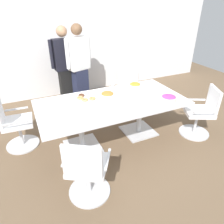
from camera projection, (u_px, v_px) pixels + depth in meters
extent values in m
cube|color=brown|center=(112.00, 139.00, 3.75)|extent=(10.00, 10.00, 0.01)
cube|color=white|center=(70.00, 37.00, 4.98)|extent=(8.00, 0.10, 2.80)
cube|color=white|center=(112.00, 102.00, 3.40)|extent=(2.40, 1.20, 0.04)
cube|color=silver|center=(83.00, 146.00, 3.55)|extent=(0.56, 0.56, 0.02)
cylinder|color=silver|center=(81.00, 129.00, 3.37)|extent=(0.09, 0.09, 0.69)
cube|color=silver|center=(138.00, 131.00, 3.95)|extent=(0.56, 0.56, 0.02)
cylinder|color=silver|center=(139.00, 115.00, 3.77)|extent=(0.09, 0.09, 0.69)
cylinder|color=silver|center=(90.00, 191.00, 2.73)|extent=(0.74, 0.74, 0.02)
cylinder|color=silver|center=(89.00, 179.00, 2.62)|extent=(0.05, 0.05, 0.41)
cube|color=white|center=(88.00, 165.00, 2.51)|extent=(0.63, 0.63, 0.06)
cube|color=white|center=(82.00, 162.00, 2.21)|extent=(0.39, 0.26, 0.42)
cube|color=silver|center=(67.00, 156.00, 2.48)|extent=(0.22, 0.33, 0.02)
cube|color=silver|center=(108.00, 159.00, 2.43)|extent=(0.22, 0.33, 0.02)
cylinder|color=silver|center=(194.00, 132.00, 3.90)|extent=(0.72, 0.72, 0.02)
cylinder|color=silver|center=(196.00, 123.00, 3.80)|extent=(0.05, 0.05, 0.41)
cube|color=white|center=(198.00, 112.00, 3.68)|extent=(0.62, 0.62, 0.06)
cube|color=white|center=(214.00, 99.00, 3.56)|extent=(0.23, 0.41, 0.42)
cube|color=silver|center=(205.00, 112.00, 3.41)|extent=(0.34, 0.19, 0.02)
cube|color=silver|center=(195.00, 100.00, 3.84)|extent=(0.34, 0.19, 0.02)
cylinder|color=silver|center=(125.00, 108.00, 4.76)|extent=(0.76, 0.76, 0.02)
cylinder|color=silver|center=(125.00, 100.00, 4.66)|extent=(0.05, 0.05, 0.41)
cube|color=white|center=(125.00, 90.00, 4.55)|extent=(0.65, 0.65, 0.06)
cube|color=white|center=(128.00, 76.00, 4.60)|extent=(0.34, 0.33, 0.42)
cube|color=silver|center=(137.00, 86.00, 4.42)|extent=(0.28, 0.28, 0.02)
cube|color=silver|center=(115.00, 83.00, 4.56)|extent=(0.28, 0.28, 0.02)
cylinder|color=silver|center=(23.00, 144.00, 3.59)|extent=(0.58, 0.58, 0.02)
cylinder|color=silver|center=(21.00, 134.00, 3.49)|extent=(0.05, 0.05, 0.41)
cube|color=white|center=(18.00, 122.00, 3.37)|extent=(0.49, 0.49, 0.06)
cube|color=white|center=(0.00, 111.00, 3.19)|extent=(0.07, 0.44, 0.42)
cube|color=silver|center=(16.00, 109.00, 3.52)|extent=(0.37, 0.06, 0.02)
cube|color=silver|center=(15.00, 123.00, 3.11)|extent=(0.37, 0.06, 0.02)
cube|color=black|center=(68.00, 87.00, 4.81)|extent=(0.34, 0.23, 0.83)
cube|color=black|center=(64.00, 55.00, 4.45)|extent=(0.46, 0.26, 0.66)
sphere|color=tan|center=(61.00, 31.00, 4.23)|extent=(0.22, 0.22, 0.22)
cylinder|color=black|center=(76.00, 52.00, 4.55)|extent=(0.09, 0.09, 0.59)
cylinder|color=black|center=(52.00, 55.00, 4.32)|extent=(0.09, 0.09, 0.59)
cube|color=#232842|center=(81.00, 87.00, 4.77)|extent=(0.37, 0.29, 0.85)
cube|color=white|center=(78.00, 54.00, 4.40)|extent=(0.49, 0.34, 0.68)
sphere|color=brown|center=(76.00, 29.00, 4.16)|extent=(0.23, 0.23, 0.23)
cylinder|color=white|center=(88.00, 50.00, 4.54)|extent=(0.10, 0.10, 0.61)
cylinder|color=white|center=(67.00, 54.00, 4.23)|extent=(0.10, 0.10, 0.61)
cylinder|color=white|center=(135.00, 86.00, 3.87)|extent=(0.22, 0.22, 0.07)
ellipsoid|color=orange|center=(135.00, 84.00, 3.85)|extent=(0.20, 0.20, 0.06)
cylinder|color=white|center=(107.00, 96.00, 3.47)|extent=(0.23, 0.23, 0.08)
ellipsoid|color=#AD702D|center=(107.00, 94.00, 3.45)|extent=(0.21, 0.21, 0.07)
cylinder|color=beige|center=(169.00, 98.00, 3.42)|extent=(0.26, 0.26, 0.06)
ellipsoid|color=#9E3D8E|center=(169.00, 97.00, 3.40)|extent=(0.23, 0.23, 0.05)
cylinder|color=white|center=(87.00, 98.00, 3.49)|extent=(0.33, 0.33, 0.01)
torus|color=white|center=(93.00, 95.00, 3.53)|extent=(0.11, 0.11, 0.03)
torus|color=pink|center=(89.00, 94.00, 3.57)|extent=(0.11, 0.11, 0.03)
torus|color=brown|center=(81.00, 95.00, 3.53)|extent=(0.11, 0.11, 0.03)
torus|color=tan|center=(80.00, 98.00, 3.44)|extent=(0.11, 0.11, 0.03)
torus|color=tan|center=(85.00, 100.00, 3.37)|extent=(0.11, 0.11, 0.03)
torus|color=tan|center=(92.00, 98.00, 3.42)|extent=(0.11, 0.11, 0.03)
cylinder|color=white|center=(96.00, 108.00, 3.18)|extent=(0.22, 0.22, 0.01)
cylinder|color=silver|center=(96.00, 107.00, 3.18)|extent=(0.22, 0.22, 0.01)
cylinder|color=white|center=(96.00, 107.00, 3.18)|extent=(0.22, 0.22, 0.01)
cylinder|color=silver|center=(96.00, 107.00, 3.17)|extent=(0.22, 0.22, 0.01)
cylinder|color=white|center=(96.00, 106.00, 3.17)|extent=(0.22, 0.22, 0.01)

